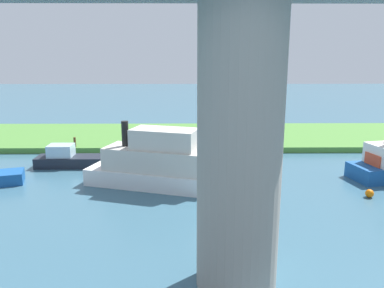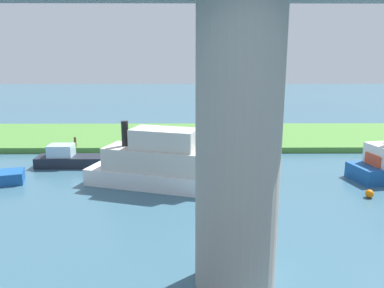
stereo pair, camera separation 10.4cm
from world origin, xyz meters
The scene contains 8 objects.
ground_plane centered at (0.00, 0.00, 0.00)m, with size 160.00×160.00×0.00m, color #386075.
grassy_bank centered at (0.00, -6.00, 0.25)m, with size 80.00×12.00×0.50m, color #4C8438.
bridge_pylon centered at (-2.17, 19.54, 5.12)m, with size 2.96×2.96×10.23m, color #9E998E.
person_on_bank centered at (3.98, -2.43, 1.20)m, with size 0.51×0.51×1.39m.
mooring_post centered at (9.46, -0.41, 0.93)m, with size 0.20×0.20×0.86m, color brown.
houseboat_blue centered at (1.86, 8.40, 1.55)m, with size 8.64×5.02×4.19m.
skiff_small centered at (8.79, 3.84, 0.61)m, with size 5.10×1.85×1.70m.
marker_buoy centered at (-11.31, 10.70, 0.25)m, with size 0.50×0.50×0.50m, color orange.
Camera 1 is at (-0.37, 32.53, 8.43)m, focal length 36.21 mm.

